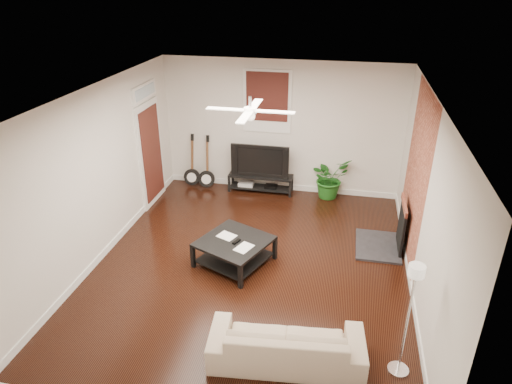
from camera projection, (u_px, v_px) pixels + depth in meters
room at (251, 188)px, 6.81m from camera, size 5.01×6.01×2.81m
brick_accent at (416, 176)px, 7.24m from camera, size 0.02×2.20×2.80m
fireplace at (390, 225)px, 7.70m from camera, size 0.80×1.10×0.92m
window_back at (267, 102)px, 9.24m from camera, size 1.00×0.06×1.30m
door_left at (150, 144)px, 9.00m from camera, size 0.08×1.00×2.50m
tv_stand at (261, 183)px, 9.86m from camera, size 1.38×0.37×0.39m
tv at (261, 159)px, 9.63m from camera, size 1.24×0.16×0.71m
coffee_table at (234, 251)px, 7.41m from camera, size 1.34×1.34×0.43m
sofa at (287, 343)px, 5.51m from camera, size 1.95×0.92×0.55m
floor_lamp at (407, 321)px, 5.13m from camera, size 0.28×0.28×1.54m
potted_plant at (330, 178)px, 9.52m from camera, size 1.04×1.03×0.87m
guitar_left at (191, 161)px, 9.94m from camera, size 0.37×0.27×1.18m
guitar_right at (206, 163)px, 9.85m from camera, size 0.40×0.31×1.18m
ceiling_fan at (250, 110)px, 6.29m from camera, size 1.24×1.24×0.32m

